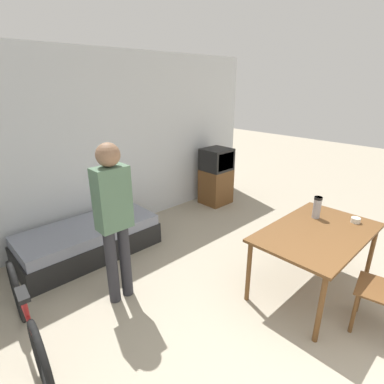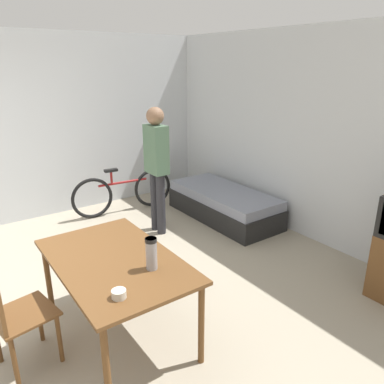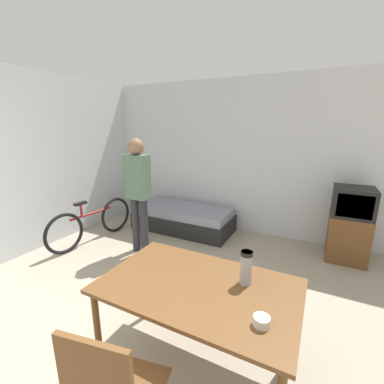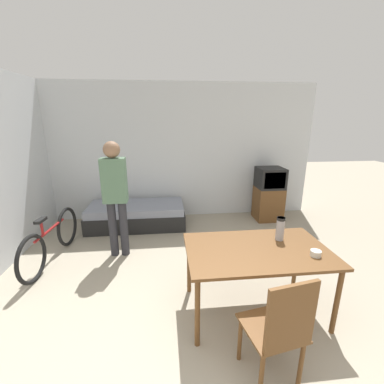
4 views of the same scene
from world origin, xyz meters
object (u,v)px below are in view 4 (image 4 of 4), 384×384
at_px(tv, 269,194).
at_px(daybed, 137,215).
at_px(wooden_chair, 280,327).
at_px(thermos_flask, 280,228).
at_px(mate_bowl, 316,253).
at_px(bicycle, 52,240).
at_px(person_standing, 115,191).
at_px(dining_table, 257,255).

bearing_deg(tv, daybed, -178.23).
relative_size(daybed, wooden_chair, 1.86).
distance_m(daybed, wooden_chair, 3.55).
relative_size(daybed, thermos_flask, 7.01).
bearing_deg(wooden_chair, tv, 69.06).
relative_size(daybed, tv, 1.70).
height_order(daybed, mate_bowl, mate_bowl).
xyz_separation_m(daybed, tv, (2.65, 0.08, 0.32)).
relative_size(wooden_chair, bicycle, 0.60).
distance_m(tv, thermos_flask, 2.52).
xyz_separation_m(bicycle, thermos_flask, (2.90, -1.13, 0.56)).
xyz_separation_m(bicycle, mate_bowl, (3.10, -1.50, 0.45)).
height_order(daybed, person_standing, person_standing).
height_order(wooden_chair, thermos_flask, thermos_flask).
xyz_separation_m(tv, dining_table, (-1.17, -2.52, 0.13)).
height_order(bicycle, person_standing, person_standing).
relative_size(wooden_chair, mate_bowl, 9.75).
height_order(wooden_chair, bicycle, wooden_chair).
bearing_deg(tv, dining_table, -114.89).
bearing_deg(dining_table, daybed, 121.33).
bearing_deg(thermos_flask, person_standing, 148.42).
distance_m(daybed, bicycle, 1.59).
bearing_deg(dining_table, tv, 65.11).
relative_size(tv, mate_bowl, 10.68).
distance_m(tv, person_standing, 3.07).
bearing_deg(wooden_chair, person_standing, 125.12).
height_order(daybed, wooden_chair, wooden_chair).
bearing_deg(thermos_flask, wooden_chair, -112.82).
xyz_separation_m(dining_table, thermos_flask, (0.31, 0.17, 0.22)).
relative_size(wooden_chair, thermos_flask, 3.77).
bearing_deg(mate_bowl, thermos_flask, 118.42).
relative_size(dining_table, thermos_flask, 5.58).
distance_m(tv, mate_bowl, 2.81).
bearing_deg(person_standing, mate_bowl, -36.13).
bearing_deg(mate_bowl, tv, 76.37).
relative_size(daybed, person_standing, 1.06).
xyz_separation_m(tv, wooden_chair, (-1.27, -3.33, 0.01)).
xyz_separation_m(daybed, wooden_chair, (1.38, -3.25, 0.33)).
bearing_deg(dining_table, wooden_chair, -97.38).
bearing_deg(bicycle, person_standing, 4.40).
bearing_deg(thermos_flask, mate_bowl, -61.58).
xyz_separation_m(daybed, dining_table, (1.49, -2.44, 0.46)).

